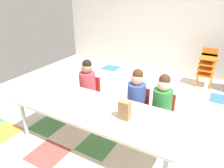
{
  "coord_description": "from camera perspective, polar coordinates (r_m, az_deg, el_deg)",
  "views": [
    {
      "loc": [
        1.28,
        -2.73,
        1.91
      ],
      "look_at": [
        0.07,
        -0.62,
        0.81
      ],
      "focal_mm": 33.76,
      "sensor_mm": 36.0,
      "label": 1
    }
  ],
  "objects": [
    {
      "name": "ground_plane",
      "position": [
        3.57,
        3.78,
        -8.19
      ],
      "size": [
        5.89,
        4.76,
        0.02
      ],
      "color": "silver"
    },
    {
      "name": "back_wall",
      "position": [
        5.31,
        16.21,
        15.88
      ],
      "size": [
        5.89,
        0.1,
        2.41
      ],
      "primitive_type": "cube",
      "color": "beige",
      "rests_on": "ground_plane"
    },
    {
      "name": "craft_table",
      "position": [
        2.65,
        -4.16,
        -7.33
      ],
      "size": [
        2.13,
        0.79,
        0.56
      ],
      "color": "beige",
      "rests_on": "ground_plane"
    },
    {
      "name": "seated_child_near_camera",
      "position": [
        3.39,
        -6.6,
        0.65
      ],
      "size": [
        0.32,
        0.31,
        0.92
      ],
      "color": "red",
      "rests_on": "ground_plane"
    },
    {
      "name": "seated_child_middle_seat",
      "position": [
        3.01,
        6.72,
        -2.61
      ],
      "size": [
        0.32,
        0.31,
        0.92
      ],
      "color": "red",
      "rests_on": "ground_plane"
    },
    {
      "name": "seated_child_far_right",
      "position": [
        2.9,
        13.5,
        -4.23
      ],
      "size": [
        0.34,
        0.34,
        0.92
      ],
      "color": "red",
      "rests_on": "ground_plane"
    },
    {
      "name": "kid_chair_orange_stack",
      "position": [
        4.83,
        24.37,
        4.68
      ],
      "size": [
        0.32,
        0.3,
        0.8
      ],
      "color": "orange",
      "rests_on": "ground_plane"
    },
    {
      "name": "paper_bag_brown",
      "position": [
        2.38,
        3.38,
        -7.07
      ],
      "size": [
        0.13,
        0.09,
        0.22
      ],
      "primitive_type": "cube",
      "color": "#9E754C",
      "rests_on": "craft_table"
    },
    {
      "name": "paper_plate_near_edge",
      "position": [
        2.71,
        -11.86,
        -6.01
      ],
      "size": [
        0.18,
        0.18,
        0.01
      ],
      "primitive_type": "cylinder",
      "color": "white",
      "rests_on": "craft_table"
    },
    {
      "name": "paper_plate_center_table",
      "position": [
        2.67,
        0.36,
        -5.95
      ],
      "size": [
        0.18,
        0.18,
        0.01
      ],
      "primitive_type": "cylinder",
      "color": "white",
      "rests_on": "craft_table"
    },
    {
      "name": "donut_powdered_on_plate",
      "position": [
        2.7,
        -11.9,
        -5.62
      ],
      "size": [
        0.12,
        0.12,
        0.03
      ],
      "primitive_type": "torus",
      "color": "white",
      "rests_on": "craft_table"
    }
  ]
}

